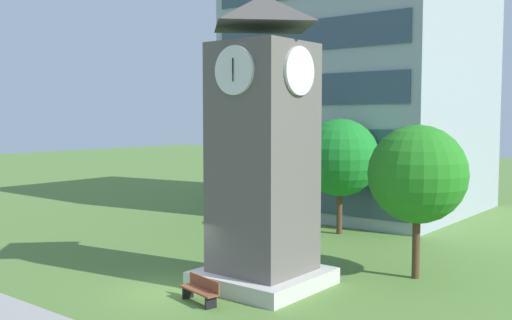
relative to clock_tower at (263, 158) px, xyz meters
name	(u,v)px	position (x,y,z in m)	size (l,w,h in m)	color
ground_plane	(164,293)	(-2.27, -2.99, -4.88)	(160.00, 160.00, 0.00)	#567F38
office_building	(362,70)	(-6.28, 19.18, 4.72)	(14.48, 14.03, 19.20)	#9EA8B2
clock_tower	(263,158)	(0.00, 0.00, 0.00)	(4.26, 4.26, 10.89)	#605B56
park_bench	(201,290)	(-0.38, -3.01, -4.42)	(1.86, 0.88, 0.88)	brown
tree_near_tower	(340,158)	(-2.81, 10.40, -0.70)	(4.24, 4.24, 6.31)	#513823
tree_streetside	(417,174)	(4.12, 4.61, -0.73)	(3.89, 3.89, 6.11)	#513823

